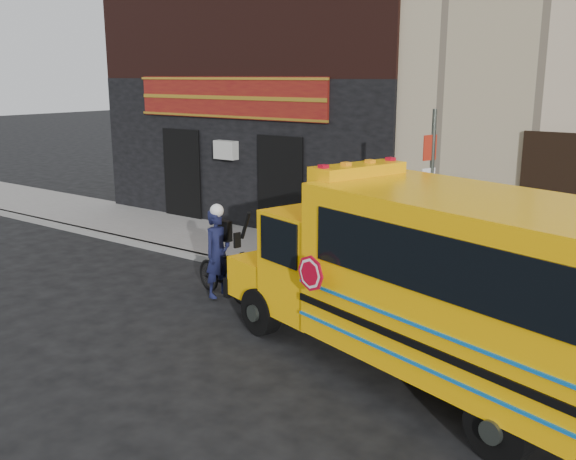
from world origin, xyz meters
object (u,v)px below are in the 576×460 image
Objects in this scene: sign_pole at (430,200)px; cyclist at (218,256)px; school_bus at (435,278)px; bicycle at (224,273)px.

cyclist is at bearing -147.45° from sign_pole.
school_bus reaches higher than cyclist.
sign_pole is 2.16× the size of bicycle.
sign_pole is at bearing -54.93° from cyclist.
bicycle is at bearing -27.22° from cyclist.
school_bus is at bearing -63.96° from sign_pole.
cyclist is (-0.05, -0.09, 0.35)m from bicycle.
school_bus is 4.86m from cyclist.
sign_pole is 4.14m from bicycle.
cyclist is at bearing 170.94° from school_bus.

